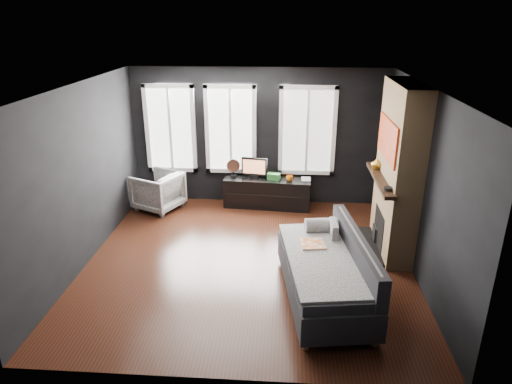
# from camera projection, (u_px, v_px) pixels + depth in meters

# --- Properties ---
(floor) EXTENTS (5.00, 5.00, 0.00)m
(floor) POSITION_uv_depth(u_px,v_px,m) (248.00, 261.00, 7.17)
(floor) COLOR black
(floor) RESTS_ON ground
(ceiling) EXTENTS (5.00, 5.00, 0.00)m
(ceiling) POSITION_uv_depth(u_px,v_px,m) (247.00, 87.00, 6.18)
(ceiling) COLOR white
(ceiling) RESTS_ON ground
(wall_back) EXTENTS (5.00, 0.02, 2.70)m
(wall_back) POSITION_uv_depth(u_px,v_px,m) (259.00, 137.00, 9.00)
(wall_back) COLOR black
(wall_back) RESTS_ON ground
(wall_left) EXTENTS (0.02, 5.00, 2.70)m
(wall_left) POSITION_uv_depth(u_px,v_px,m) (82.00, 176.00, 6.84)
(wall_left) COLOR black
(wall_left) RESTS_ON ground
(wall_right) EXTENTS (0.02, 5.00, 2.70)m
(wall_right) POSITION_uv_depth(u_px,v_px,m) (422.00, 184.00, 6.51)
(wall_right) COLOR black
(wall_right) RESTS_ON ground
(windows) EXTENTS (4.00, 0.16, 1.76)m
(windows) POSITION_uv_depth(u_px,v_px,m) (235.00, 84.00, 8.61)
(windows) COLOR white
(windows) RESTS_ON wall_back
(fireplace) EXTENTS (0.70, 1.62, 2.70)m
(fireplace) POSITION_uv_depth(u_px,v_px,m) (398.00, 171.00, 7.08)
(fireplace) COLOR #93724C
(fireplace) RESTS_ON floor
(sofa) EXTENTS (1.39, 2.32, 0.94)m
(sofa) POSITION_uv_depth(u_px,v_px,m) (325.00, 268.00, 6.06)
(sofa) COLOR #252527
(sofa) RESTS_ON floor
(stripe_pillow) EXTENTS (0.10, 0.38, 0.38)m
(stripe_pillow) POSITION_uv_depth(u_px,v_px,m) (333.00, 234.00, 6.54)
(stripe_pillow) COLOR gray
(stripe_pillow) RESTS_ON sofa
(armchair) EXTENTS (1.01, 1.04, 0.82)m
(armchair) POSITION_uv_depth(u_px,v_px,m) (158.00, 189.00, 8.95)
(armchair) COLOR silver
(armchair) RESTS_ON floor
(media_console) EXTENTS (1.74, 0.67, 0.59)m
(media_console) POSITION_uv_depth(u_px,v_px,m) (268.00, 192.00, 9.13)
(media_console) COLOR black
(media_console) RESTS_ON floor
(monitor) EXTENTS (0.53, 0.20, 0.47)m
(monitor) POSITION_uv_depth(u_px,v_px,m) (254.00, 166.00, 8.98)
(monitor) COLOR black
(monitor) RESTS_ON media_console
(desk_fan) EXTENTS (0.30, 0.30, 0.38)m
(desk_fan) POSITION_uv_depth(u_px,v_px,m) (233.00, 168.00, 9.05)
(desk_fan) COLOR gray
(desk_fan) RESTS_ON media_console
(mug) EXTENTS (0.14, 0.11, 0.13)m
(mug) POSITION_uv_depth(u_px,v_px,m) (290.00, 178.00, 8.86)
(mug) COLOR orange
(mug) RESTS_ON media_console
(book) EXTENTS (0.18, 0.02, 0.24)m
(book) POSITION_uv_depth(u_px,v_px,m) (302.00, 173.00, 8.92)
(book) COLOR #C5AE97
(book) RESTS_ON media_console
(storage_box) EXTENTS (0.27, 0.20, 0.13)m
(storage_box) POSITION_uv_depth(u_px,v_px,m) (274.00, 176.00, 8.93)
(storage_box) COLOR #327A35
(storage_box) RESTS_ON media_console
(mantel_vase) EXTENTS (0.19, 0.20, 0.18)m
(mantel_vase) POSITION_uv_depth(u_px,v_px,m) (377.00, 163.00, 7.53)
(mantel_vase) COLOR gold
(mantel_vase) RESTS_ON fireplace
(mantel_clock) EXTENTS (0.17, 0.17, 0.04)m
(mantel_clock) POSITION_uv_depth(u_px,v_px,m) (388.00, 189.00, 6.63)
(mantel_clock) COLOR black
(mantel_clock) RESTS_ON fireplace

